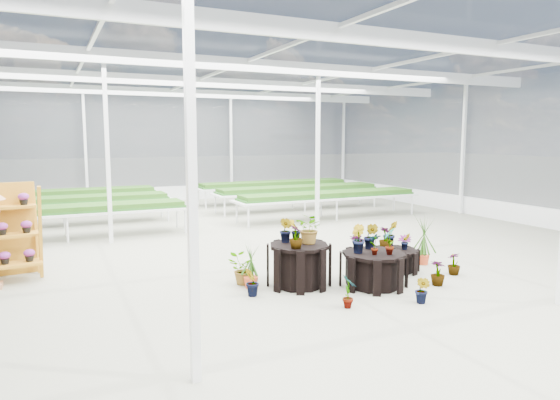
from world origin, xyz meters
name	(u,v)px	position (x,y,z in m)	size (l,w,h in m)	color
ground_plane	(285,267)	(0.00, 0.00, 0.00)	(24.00, 24.00, 0.00)	gray
greenhouse_shell	(285,158)	(0.00, 0.00, 2.25)	(18.00, 24.00, 4.50)	white
steel_frame	(285,158)	(0.00, 0.00, 2.25)	(18.00, 24.00, 4.50)	silver
nursery_benches	(193,205)	(0.00, 7.20, 0.42)	(16.00, 7.00, 0.84)	silver
plinth_tall	(299,265)	(-0.34, -1.30, 0.38)	(1.13, 1.13, 0.77)	black
plinth_mid	(373,269)	(0.86, -1.90, 0.31)	(1.18, 1.18, 0.62)	black
plinth_low	(394,260)	(1.86, -1.20, 0.22)	(0.98, 0.98, 0.44)	black
nursery_plants	(342,250)	(0.64, -1.18, 0.54)	(4.51, 3.31, 1.32)	#204511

